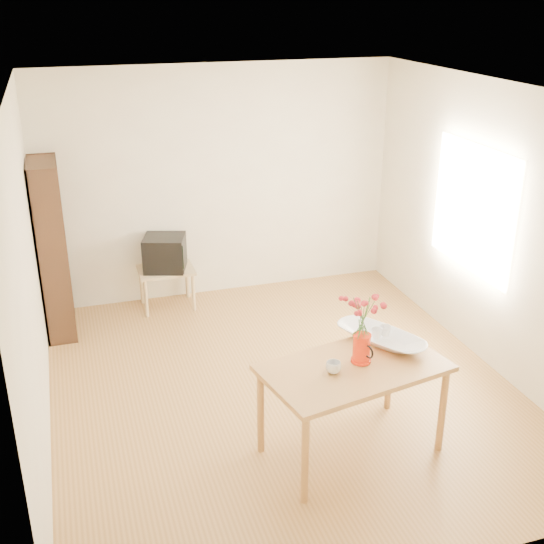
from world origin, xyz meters
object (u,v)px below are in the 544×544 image
object	(u,v)px
table	(354,376)
bowl	(382,316)
pitcher	(361,349)
mug	(333,367)
television	(165,252)

from	to	relation	value
table	bowl	world-z (taller)	bowl
table	pitcher	world-z (taller)	pitcher
mug	bowl	bearing A→B (deg)	-179.23
pitcher	television	distance (m)	3.12
table	pitcher	xyz separation A→B (m)	(0.07, 0.04, 0.19)
mug	television	bearing A→B (deg)	-106.45
pitcher	television	bearing A→B (deg)	93.66
bowl	television	world-z (taller)	bowl
pitcher	table	bearing A→B (deg)	-164.35
table	bowl	distance (m)	0.54
table	bowl	size ratio (longest dim) A/B	2.98
bowl	television	distance (m)	3.02
pitcher	television	size ratio (longest dim) A/B	0.43
pitcher	bowl	xyz separation A→B (m)	(0.27, 0.23, 0.13)
pitcher	mug	world-z (taller)	pitcher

